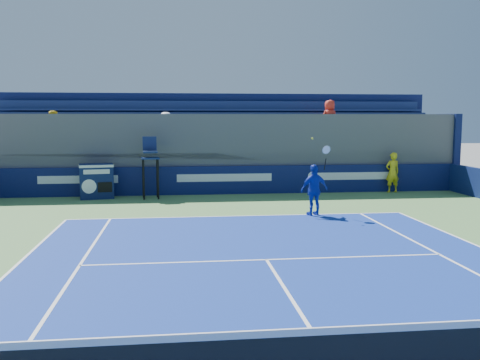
{
  "coord_description": "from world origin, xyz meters",
  "views": [
    {
      "loc": [
        -1.98,
        -5.23,
        3.19
      ],
      "look_at": [
        0.0,
        11.5,
        1.25
      ],
      "focal_mm": 40.0,
      "sensor_mm": 36.0,
      "label": 1
    }
  ],
  "objects": [
    {
      "name": "stadium_seating",
      "position": [
        -0.01,
        19.15,
        1.84
      ],
      "size": [
        21.0,
        4.05,
        4.4
      ],
      "color": "#4D4D51",
      "rests_on": "ground"
    },
    {
      "name": "tennis_player",
      "position": [
        2.5,
        11.76,
        0.86
      ],
      "size": [
        1.07,
        0.67,
        2.57
      ],
      "color": "#162FB3",
      "rests_on": "apron"
    },
    {
      "name": "ball_person",
      "position": [
        7.26,
        16.77,
        0.88
      ],
      "size": [
        0.67,
        0.48,
        1.73
      ],
      "primitive_type": "imported",
      "rotation": [
        0.0,
        0.0,
        3.26
      ],
      "color": "yellow",
      "rests_on": "apron"
    },
    {
      "name": "umpire_chair",
      "position": [
        -3.04,
        16.21,
        1.53
      ],
      "size": [
        0.77,
        0.77,
        2.48
      ],
      "color": "black",
      "rests_on": "ground"
    },
    {
      "name": "back_hoarding",
      "position": [
        0.0,
        17.1,
        0.6
      ],
      "size": [
        20.4,
        0.21,
        1.2
      ],
      "color": "#0C1447",
      "rests_on": "ground"
    },
    {
      "name": "match_clock",
      "position": [
        -5.18,
        16.43,
        0.74
      ],
      "size": [
        1.43,
        0.95,
        1.4
      ],
      "color": "#0E1946",
      "rests_on": "ground"
    }
  ]
}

